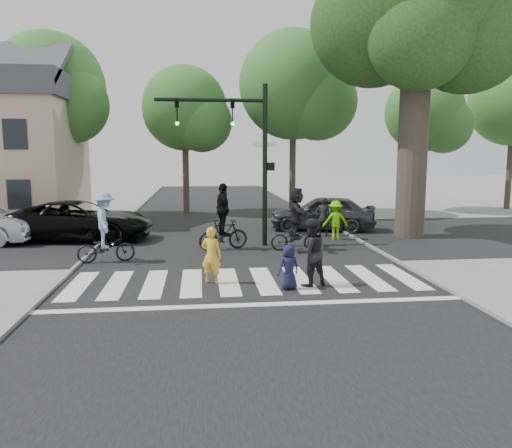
{
  "coord_description": "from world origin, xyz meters",
  "views": [
    {
      "loc": [
        -1.25,
        -12.35,
        3.53
      ],
      "look_at": [
        0.5,
        3.0,
        1.3
      ],
      "focal_mm": 35.0,
      "sensor_mm": 36.0,
      "label": 1
    }
  ],
  "objects_px": {
    "traffic_signal": "(242,142)",
    "cyclist_mid": "(223,223)",
    "pedestrian_adult": "(310,252)",
    "cyclist_left": "(105,232)",
    "pedestrian_child": "(289,267)",
    "pedestrian_woman": "(211,255)",
    "eucalyptus": "(418,12)",
    "cyclist_right": "(296,223)",
    "car_suv": "(79,221)",
    "car_grey": "(322,213)"
  },
  "relations": [
    {
      "from": "pedestrian_adult",
      "to": "car_grey",
      "type": "relative_size",
      "value": 0.38
    },
    {
      "from": "pedestrian_adult",
      "to": "cyclist_right",
      "type": "bearing_deg",
      "value": -116.0
    },
    {
      "from": "pedestrian_adult",
      "to": "car_grey",
      "type": "distance_m",
      "value": 9.68
    },
    {
      "from": "cyclist_left",
      "to": "car_grey",
      "type": "bearing_deg",
      "value": 33.85
    },
    {
      "from": "eucalyptus",
      "to": "pedestrian_woman",
      "type": "bearing_deg",
      "value": -141.25
    },
    {
      "from": "cyclist_mid",
      "to": "car_suv",
      "type": "distance_m",
      "value": 6.24
    },
    {
      "from": "cyclist_right",
      "to": "car_grey",
      "type": "relative_size",
      "value": 0.49
    },
    {
      "from": "pedestrian_child",
      "to": "cyclist_right",
      "type": "distance_m",
      "value": 5.23
    },
    {
      "from": "eucalyptus",
      "to": "pedestrian_child",
      "type": "bearing_deg",
      "value": -130.54
    },
    {
      "from": "cyclist_left",
      "to": "car_grey",
      "type": "xyz_separation_m",
      "value": [
        8.57,
        5.75,
        -0.19
      ]
    },
    {
      "from": "eucalyptus",
      "to": "pedestrian_adult",
      "type": "bearing_deg",
      "value": -128.77
    },
    {
      "from": "cyclist_left",
      "to": "cyclist_mid",
      "type": "height_order",
      "value": "cyclist_mid"
    },
    {
      "from": "traffic_signal",
      "to": "pedestrian_adult",
      "type": "distance_m",
      "value": 6.71
    },
    {
      "from": "pedestrian_woman",
      "to": "car_grey",
      "type": "xyz_separation_m",
      "value": [
        5.25,
        8.78,
        0.02
      ]
    },
    {
      "from": "traffic_signal",
      "to": "cyclist_left",
      "type": "xyz_separation_m",
      "value": [
        -4.62,
        -2.31,
        -2.91
      ]
    },
    {
      "from": "traffic_signal",
      "to": "cyclist_right",
      "type": "relative_size",
      "value": 2.62
    },
    {
      "from": "cyclist_left",
      "to": "cyclist_mid",
      "type": "relative_size",
      "value": 0.94
    },
    {
      "from": "pedestrian_child",
      "to": "cyclist_left",
      "type": "distance_m",
      "value": 6.55
    },
    {
      "from": "pedestrian_child",
      "to": "cyclist_mid",
      "type": "relative_size",
      "value": 0.48
    },
    {
      "from": "pedestrian_woman",
      "to": "pedestrian_child",
      "type": "xyz_separation_m",
      "value": [
        1.97,
        -0.81,
        -0.19
      ]
    },
    {
      "from": "pedestrian_adult",
      "to": "cyclist_left",
      "type": "xyz_separation_m",
      "value": [
        -5.91,
        3.56,
        0.08
      ]
    },
    {
      "from": "eucalyptus",
      "to": "traffic_signal",
      "type": "bearing_deg",
      "value": -168.44
    },
    {
      "from": "car_suv",
      "to": "cyclist_right",
      "type": "bearing_deg",
      "value": -101.79
    },
    {
      "from": "traffic_signal",
      "to": "cyclist_mid",
      "type": "height_order",
      "value": "traffic_signal"
    },
    {
      "from": "traffic_signal",
      "to": "pedestrian_child",
      "type": "height_order",
      "value": "traffic_signal"
    },
    {
      "from": "pedestrian_child",
      "to": "traffic_signal",
      "type": "bearing_deg",
      "value": -102.43
    },
    {
      "from": "pedestrian_woman",
      "to": "cyclist_right",
      "type": "xyz_separation_m",
      "value": [
        3.15,
        4.26,
        0.24
      ]
    },
    {
      "from": "pedestrian_woman",
      "to": "cyclist_right",
      "type": "height_order",
      "value": "cyclist_right"
    },
    {
      "from": "cyclist_left",
      "to": "car_suv",
      "type": "xyz_separation_m",
      "value": [
        -1.79,
        4.28,
        -0.19
      ]
    },
    {
      "from": "traffic_signal",
      "to": "car_suv",
      "type": "bearing_deg",
      "value": 162.88
    },
    {
      "from": "pedestrian_woman",
      "to": "eucalyptus",
      "type": "bearing_deg",
      "value": -119.42
    },
    {
      "from": "cyclist_left",
      "to": "cyclist_right",
      "type": "relative_size",
      "value": 1.0
    },
    {
      "from": "car_grey",
      "to": "eucalyptus",
      "type": "bearing_deg",
      "value": 72.41
    },
    {
      "from": "eucalyptus",
      "to": "cyclist_left",
      "type": "distance_m",
      "value": 14.8
    },
    {
      "from": "car_suv",
      "to": "pedestrian_woman",
      "type": "bearing_deg",
      "value": -136.57
    },
    {
      "from": "pedestrian_child",
      "to": "cyclist_mid",
      "type": "xyz_separation_m",
      "value": [
        -1.42,
        5.5,
        0.41
      ]
    },
    {
      "from": "cyclist_right",
      "to": "pedestrian_child",
      "type": "bearing_deg",
      "value": -103.04
    },
    {
      "from": "car_suv",
      "to": "car_grey",
      "type": "relative_size",
      "value": 1.23
    },
    {
      "from": "cyclist_mid",
      "to": "cyclist_left",
      "type": "bearing_deg",
      "value": -156.76
    },
    {
      "from": "pedestrian_child",
      "to": "car_grey",
      "type": "distance_m",
      "value": 10.14
    },
    {
      "from": "traffic_signal",
      "to": "car_suv",
      "type": "relative_size",
      "value": 1.04
    },
    {
      "from": "traffic_signal",
      "to": "cyclist_mid",
      "type": "relative_size",
      "value": 2.47
    },
    {
      "from": "car_suv",
      "to": "car_grey",
      "type": "bearing_deg",
      "value": -73.44
    },
    {
      "from": "pedestrian_woman",
      "to": "car_suv",
      "type": "distance_m",
      "value": 8.92
    },
    {
      "from": "pedestrian_woman",
      "to": "car_grey",
      "type": "relative_size",
      "value": 0.33
    },
    {
      "from": "cyclist_left",
      "to": "car_suv",
      "type": "height_order",
      "value": "cyclist_left"
    },
    {
      "from": "pedestrian_adult",
      "to": "cyclist_mid",
      "type": "relative_size",
      "value": 0.75
    },
    {
      "from": "traffic_signal",
      "to": "car_suv",
      "type": "xyz_separation_m",
      "value": [
        -6.42,
        1.98,
        -3.1
      ]
    },
    {
      "from": "pedestrian_child",
      "to": "pedestrian_adult",
      "type": "bearing_deg",
      "value": -174.17
    },
    {
      "from": "pedestrian_adult",
      "to": "traffic_signal",
      "type": "bearing_deg",
      "value": -97.08
    }
  ]
}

